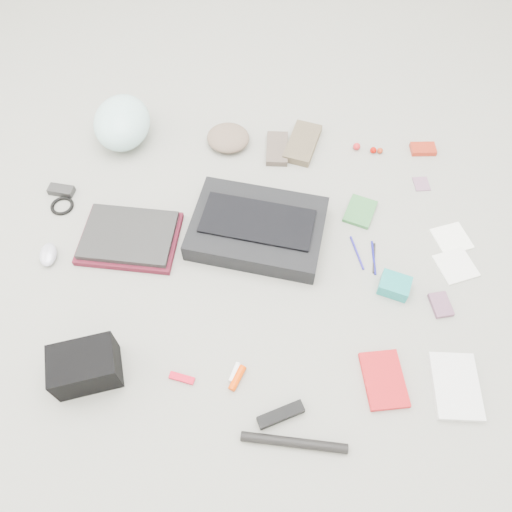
{
  "coord_description": "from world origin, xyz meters",
  "views": [
    {
      "loc": [
        0.03,
        -0.91,
        1.49
      ],
      "look_at": [
        0.0,
        0.0,
        0.05
      ],
      "focal_mm": 35.0,
      "sensor_mm": 36.0,
      "label": 1
    }
  ],
  "objects_px": {
    "laptop": "(129,235)",
    "book_red": "(384,380)",
    "messenger_bag": "(257,228)",
    "bike_helmet": "(122,123)",
    "camera_bag": "(85,367)",
    "accordion_wallet": "(395,286)"
  },
  "relations": [
    {
      "from": "laptop",
      "to": "book_red",
      "type": "xyz_separation_m",
      "value": [
        0.86,
        -0.49,
        -0.02
      ]
    },
    {
      "from": "messenger_bag",
      "to": "laptop",
      "type": "bearing_deg",
      "value": -164.27
    },
    {
      "from": "bike_helmet",
      "to": "camera_bag",
      "type": "xyz_separation_m",
      "value": [
        0.06,
        -1.01,
        -0.02
      ]
    },
    {
      "from": "messenger_bag",
      "to": "book_red",
      "type": "bearing_deg",
      "value": -42.21
    },
    {
      "from": "laptop",
      "to": "messenger_bag",
      "type": "bearing_deg",
      "value": 9.86
    },
    {
      "from": "bike_helmet",
      "to": "book_red",
      "type": "bearing_deg",
      "value": -48.12
    },
    {
      "from": "bike_helmet",
      "to": "laptop",
      "type": "bearing_deg",
      "value": -80.62
    },
    {
      "from": "camera_bag",
      "to": "book_red",
      "type": "relative_size",
      "value": 1.07
    },
    {
      "from": "bike_helmet",
      "to": "accordion_wallet",
      "type": "distance_m",
      "value": 1.23
    },
    {
      "from": "accordion_wallet",
      "to": "laptop",
      "type": "bearing_deg",
      "value": -170.93
    },
    {
      "from": "accordion_wallet",
      "to": "messenger_bag",
      "type": "bearing_deg",
      "value": 175.25
    },
    {
      "from": "bike_helmet",
      "to": "accordion_wallet",
      "type": "bearing_deg",
      "value": -35.5
    },
    {
      "from": "bike_helmet",
      "to": "accordion_wallet",
      "type": "height_order",
      "value": "bike_helmet"
    },
    {
      "from": "laptop",
      "to": "accordion_wallet",
      "type": "relative_size",
      "value": 3.21
    },
    {
      "from": "laptop",
      "to": "accordion_wallet",
      "type": "distance_m",
      "value": 0.94
    },
    {
      "from": "messenger_bag",
      "to": "accordion_wallet",
      "type": "height_order",
      "value": "messenger_bag"
    },
    {
      "from": "laptop",
      "to": "bike_helmet",
      "type": "height_order",
      "value": "bike_helmet"
    },
    {
      "from": "book_red",
      "to": "bike_helmet",
      "type": "bearing_deg",
      "value": 126.15
    },
    {
      "from": "bike_helmet",
      "to": "camera_bag",
      "type": "distance_m",
      "value": 1.01
    },
    {
      "from": "camera_bag",
      "to": "accordion_wallet",
      "type": "height_order",
      "value": "camera_bag"
    },
    {
      "from": "book_red",
      "to": "accordion_wallet",
      "type": "distance_m",
      "value": 0.33
    },
    {
      "from": "book_red",
      "to": "accordion_wallet",
      "type": "height_order",
      "value": "accordion_wallet"
    }
  ]
}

